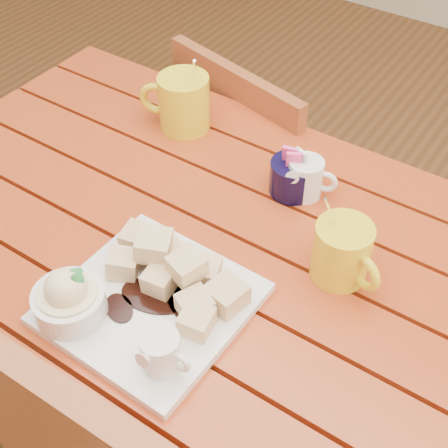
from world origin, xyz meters
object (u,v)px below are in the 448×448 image
Objects in this scene: dessert_plate at (135,296)px; chair_far at (261,179)px; coffee_mug_right at (343,252)px; table at (197,289)px; coffee_mug_left at (182,102)px.

chair_far is at bearing 104.89° from dessert_plate.
coffee_mug_right reaches higher than chair_far.
table is at bearing 91.57° from dessert_plate.
dessert_plate is 0.76m from chair_far.
dessert_plate is at bearing -81.32° from coffee_mug_left.
coffee_mug_left reaches higher than table.
table is at bearing 121.51° from chair_far.
chair_far is (-0.39, 0.43, -0.35)m from coffee_mug_right.
table is at bearing -69.67° from coffee_mug_left.
chair_far is at bearing 108.63° from table.
chair_far is (-0.18, 0.66, -0.33)m from dessert_plate.
coffee_mug_right is (0.22, 0.23, 0.02)m from dessert_plate.
chair_far reaches higher than table.
coffee_mug_left is 0.44m from chair_far.
dessert_plate is 0.47m from coffee_mug_left.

